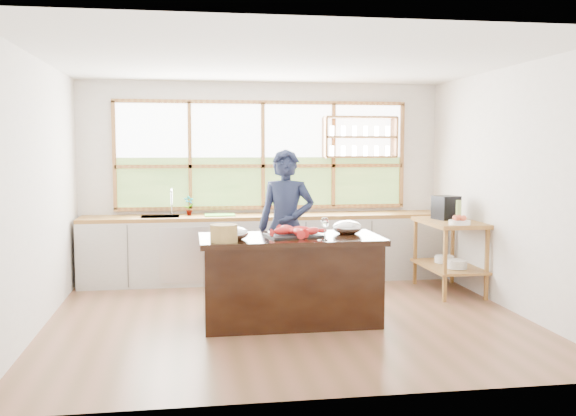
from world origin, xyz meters
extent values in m
plane|color=brown|center=(0.00, 0.00, 0.00)|extent=(5.00, 5.00, 0.00)
cube|color=silver|center=(0.00, 2.25, 1.35)|extent=(5.00, 0.02, 2.70)
cube|color=silver|center=(0.00, -2.25, 1.35)|extent=(5.00, 0.02, 2.70)
cube|color=silver|center=(-2.50, 0.00, 1.35)|extent=(0.02, 4.50, 2.70)
cube|color=silver|center=(2.50, 0.00, 1.35)|extent=(0.02, 4.50, 2.70)
cube|color=silver|center=(0.00, 0.00, 2.70)|extent=(5.00, 4.50, 0.02)
cube|color=#A7793E|center=(0.00, 2.22, 1.70)|extent=(4.05, 0.06, 1.50)
cube|color=white|center=(0.00, 2.24, 2.05)|extent=(3.98, 0.01, 0.75)
cube|color=#2D551F|center=(0.00, 2.24, 1.32)|extent=(3.98, 0.01, 0.70)
cube|color=#A7793E|center=(1.35, 2.11, 2.23)|extent=(1.00, 0.28, 0.03)
cube|color=#A7793E|center=(1.35, 2.11, 1.95)|extent=(1.00, 0.28, 0.03)
cube|color=#A7793E|center=(1.35, 2.11, 1.67)|extent=(1.00, 0.28, 0.03)
cube|color=#A7793E|center=(0.85, 2.11, 1.95)|extent=(0.03, 0.28, 0.55)
cube|color=#A7793E|center=(1.85, 2.11, 1.95)|extent=(0.03, 0.28, 0.55)
cube|color=beige|center=(0.00, 1.94, 0.42)|extent=(4.90, 0.62, 0.85)
cube|color=silver|center=(-1.10, 1.62, 0.43)|extent=(0.60, 0.01, 0.72)
cube|color=olive|center=(0.00, 1.94, 0.88)|extent=(4.90, 0.62, 0.05)
cube|color=silver|center=(-1.40, 1.94, 0.82)|extent=(0.50, 0.42, 0.16)
cube|color=olive|center=(2.45, 0.40, 0.45)|extent=(0.04, 0.04, 0.90)
cube|color=olive|center=(2.45, 1.40, 0.45)|extent=(0.04, 0.04, 0.90)
cube|color=olive|center=(1.93, 0.40, 0.45)|extent=(0.04, 0.04, 0.90)
cube|color=olive|center=(1.93, 1.40, 0.45)|extent=(0.04, 0.04, 0.90)
cube|color=olive|center=(2.19, 0.90, 0.32)|extent=(0.62, 1.10, 0.03)
cube|color=olive|center=(2.19, 0.90, 0.88)|extent=(0.62, 1.10, 0.05)
cylinder|color=white|center=(2.19, 0.65, 0.39)|extent=(0.24, 0.24, 0.11)
cylinder|color=white|center=(2.19, 1.05, 0.38)|extent=(0.24, 0.24, 0.09)
cube|color=black|center=(0.00, -0.20, 0.42)|extent=(1.77, 0.82, 0.84)
cube|color=black|center=(0.00, -0.20, 0.87)|extent=(1.85, 0.90, 0.06)
imported|color=#19203B|center=(0.08, 0.61, 0.89)|extent=(0.75, 0.61, 1.79)
imported|color=slate|center=(-1.02, 2.00, 1.03)|extent=(0.16, 0.13, 0.27)
cube|color=#57CB36|center=(-0.62, 1.94, 0.91)|extent=(0.40, 0.30, 0.01)
cube|color=black|center=(2.19, 1.03, 1.05)|extent=(0.32, 0.34, 0.30)
cylinder|color=#9ABA62|center=(2.24, 0.76, 1.03)|extent=(0.08, 0.08, 0.27)
cylinder|color=white|center=(2.14, 0.50, 0.93)|extent=(0.25, 0.25, 0.05)
sphere|color=#C24527|center=(2.19, 0.50, 0.97)|extent=(0.07, 0.07, 0.07)
sphere|color=#C24527|center=(2.16, 0.55, 0.97)|extent=(0.07, 0.07, 0.07)
sphere|color=#C24527|center=(2.10, 0.53, 0.97)|extent=(0.07, 0.07, 0.07)
sphere|color=#C24527|center=(2.10, 0.47, 0.97)|extent=(0.07, 0.07, 0.07)
sphere|color=#C24527|center=(2.16, 0.45, 0.97)|extent=(0.07, 0.07, 0.07)
cube|color=black|center=(0.04, -0.19, 0.91)|extent=(0.61, 0.49, 0.02)
ellipsoid|color=red|center=(-0.08, -0.24, 0.96)|extent=(0.23, 0.15, 0.08)
ellipsoid|color=red|center=(0.12, -0.17, 0.96)|extent=(0.23, 0.14, 0.08)
ellipsoid|color=red|center=(0.22, -0.29, 0.96)|extent=(0.21, 0.21, 0.08)
ellipsoid|color=red|center=(-0.01, -0.07, 0.96)|extent=(0.18, 0.23, 0.08)
ellipsoid|color=red|center=(0.06, -0.33, 0.96)|extent=(0.11, 0.22, 0.08)
ellipsoid|color=silver|center=(-0.58, -0.33, 0.96)|extent=(0.28, 0.28, 0.13)
ellipsoid|color=silver|center=(0.63, -0.08, 0.97)|extent=(0.31, 0.31, 0.15)
cylinder|color=white|center=(0.30, -0.50, 0.90)|extent=(0.06, 0.06, 0.01)
cylinder|color=white|center=(0.30, -0.50, 0.97)|extent=(0.01, 0.01, 0.13)
ellipsoid|color=white|center=(0.30, -0.50, 1.07)|extent=(0.08, 0.08, 0.10)
cylinder|color=tan|center=(-0.69, -0.49, 0.98)|extent=(0.27, 0.27, 0.17)
cylinder|color=white|center=(-0.72, 0.01, 0.94)|extent=(0.11, 0.31, 0.08)
camera|label=1|loc=(-1.02, -6.63, 1.81)|focal=40.00mm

